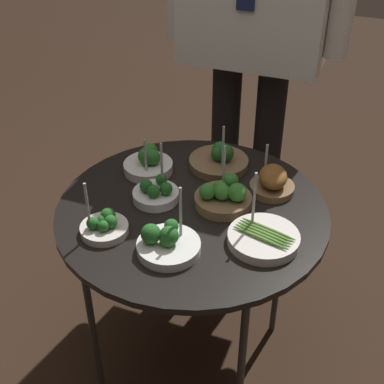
{
  "coord_description": "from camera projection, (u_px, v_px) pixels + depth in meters",
  "views": [
    {
      "loc": [
        0.4,
        -1.05,
        1.47
      ],
      "look_at": [
        0.0,
        0.0,
        0.67
      ],
      "focal_mm": 50.0,
      "sensor_mm": 36.0,
      "label": 1
    }
  ],
  "objects": [
    {
      "name": "ground_plane",
      "position": [
        192.0,
        359.0,
        1.77
      ],
      "size": [
        8.0,
        8.0,
        0.0
      ],
      "primitive_type": "plane",
      "color": "black"
    },
    {
      "name": "serving_cart",
      "position": [
        192.0,
        219.0,
        1.43
      ],
      "size": [
        0.72,
        0.72,
        0.62
      ],
      "color": "black",
      "rests_on": "ground_plane"
    },
    {
      "name": "bowl_broccoli_center",
      "position": [
        224.0,
        196.0,
        1.4
      ],
      "size": [
        0.15,
        0.15,
        0.16
      ],
      "color": "brown",
      "rests_on": "serving_cart"
    },
    {
      "name": "bowl_broccoli_front_center",
      "position": [
        156.0,
        193.0,
        1.42
      ],
      "size": [
        0.12,
        0.12,
        0.16
      ],
      "color": "white",
      "rests_on": "serving_cart"
    },
    {
      "name": "bowl_asparagus_far_rim",
      "position": [
        263.0,
        238.0,
        1.28
      ],
      "size": [
        0.17,
        0.17,
        0.17
      ],
      "color": "silver",
      "rests_on": "serving_cart"
    },
    {
      "name": "bowl_broccoli_front_right",
      "position": [
        167.0,
        242.0,
        1.25
      ],
      "size": [
        0.15,
        0.15,
        0.16
      ],
      "color": "white",
      "rests_on": "serving_cart"
    },
    {
      "name": "bowl_broccoli_back_left",
      "position": [
        104.0,
        226.0,
        1.31
      ],
      "size": [
        0.12,
        0.12,
        0.15
      ],
      "color": "silver",
      "rests_on": "serving_cart"
    },
    {
      "name": "bowl_broccoli_near_rim",
      "position": [
        221.0,
        159.0,
        1.56
      ],
      "size": [
        0.17,
        0.17,
        0.16
      ],
      "color": "brown",
      "rests_on": "serving_cart"
    },
    {
      "name": "bowl_broccoli_back_right",
      "position": [
        149.0,
        163.0,
        1.54
      ],
      "size": [
        0.14,
        0.14,
        0.13
      ],
      "color": "white",
      "rests_on": "serving_cart"
    },
    {
      "name": "bowl_roast_mid_left",
      "position": [
        272.0,
        181.0,
        1.45
      ],
      "size": [
        0.12,
        0.12,
        0.13
      ],
      "color": "brown",
      "rests_on": "serving_cart"
    }
  ]
}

